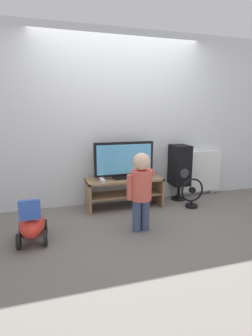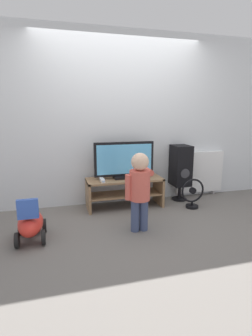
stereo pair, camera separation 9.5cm
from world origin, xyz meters
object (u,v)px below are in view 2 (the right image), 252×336
object	(u,v)px
child	(140,186)
ride_on_toy	(31,223)
game_console	(102,180)
floor_fan	(192,195)
speaker_tower	(181,166)
television	(124,161)
remote_primary	(144,177)
radiator	(199,172)

from	to	relation	value
child	ride_on_toy	distance (m)	1.31
game_console	ride_on_toy	xyz separation A→B (m)	(-0.93, -0.66, -0.27)
floor_fan	ride_on_toy	xyz separation A→B (m)	(-2.26, -0.44, -0.01)
child	floor_fan	distance (m)	1.18
game_console	speaker_tower	size ratio (longest dim) A/B	0.21
television	speaker_tower	distance (m)	0.96
television	remote_primary	bearing A→B (deg)	-16.31
television	radiator	xyz separation A→B (m)	(1.38, 0.20, -0.30)
speaker_tower	floor_fan	size ratio (longest dim) A/B	1.99
game_console	remote_primary	distance (m)	0.64
speaker_tower	ride_on_toy	xyz separation A→B (m)	(-2.24, -0.83, -0.36)
remote_primary	child	size ratio (longest dim) A/B	0.14
speaker_tower	floor_fan	xyz separation A→B (m)	(0.02, -0.39, -0.35)
speaker_tower	radiator	world-z (taller)	speaker_tower
game_console	child	bearing A→B (deg)	-66.51
game_console	remote_primary	bearing A→B (deg)	2.62
game_console	child	distance (m)	0.81
radiator	floor_fan	bearing A→B (deg)	-127.77
radiator	remote_primary	bearing A→B (deg)	-165.42
remote_primary	ride_on_toy	size ratio (longest dim) A/B	0.24
child	radiator	xyz separation A→B (m)	(1.42, 1.05, -0.16)
television	floor_fan	xyz separation A→B (m)	(0.97, -0.33, -0.51)
ride_on_toy	television	bearing A→B (deg)	30.87
remote_primary	ride_on_toy	distance (m)	1.73
remote_primary	radiator	distance (m)	1.13
game_console	ride_on_toy	distance (m)	1.17
television	floor_fan	world-z (taller)	television
child	ride_on_toy	xyz separation A→B (m)	(-1.25, 0.08, -0.36)
remote_primary	ride_on_toy	world-z (taller)	ride_on_toy
game_console	child	size ratio (longest dim) A/B	0.20
television	ride_on_toy	xyz separation A→B (m)	(-1.29, -0.77, -0.51)
radiator	ride_on_toy	bearing A→B (deg)	-160.02
remote_primary	radiator	size ratio (longest dim) A/B	0.16
game_console	remote_primary	xyz separation A→B (m)	(0.64, 0.03, -0.01)
remote_primary	child	distance (m)	0.84
remote_primary	radiator	world-z (taller)	radiator
child	floor_fan	xyz separation A→B (m)	(1.00, 0.52, -0.36)
child	speaker_tower	xyz separation A→B (m)	(0.99, 0.91, -0.00)
television	floor_fan	distance (m)	1.14
speaker_tower	child	bearing A→B (deg)	-137.38
remote_primary	radiator	bearing A→B (deg)	14.58
speaker_tower	floor_fan	distance (m)	0.53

